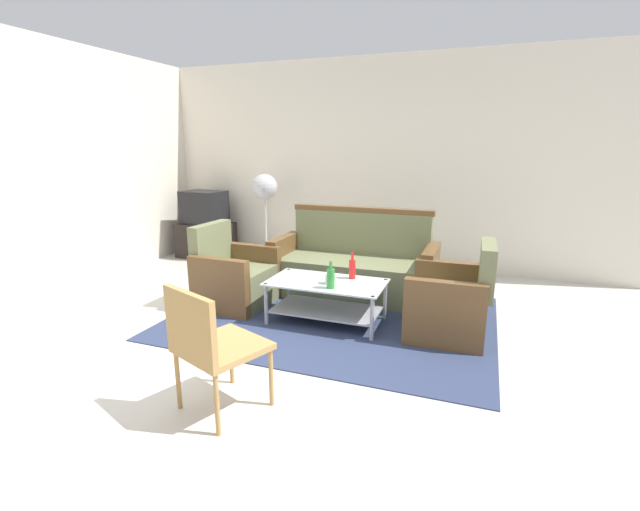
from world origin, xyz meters
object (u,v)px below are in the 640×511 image
Objects in this scene: tv_stand at (206,240)px; cup at (329,278)px; television at (204,207)px; armchair_right at (451,304)px; pedestal_fan at (265,192)px; bottle_green at (331,278)px; couch at (354,268)px; bottle_red at (352,269)px; armchair_left at (234,279)px; wicker_chair at (210,341)px; coffee_table at (326,295)px.

cup is at bearing -35.17° from tv_stand.
cup is 0.16× the size of television.
armchair_right is 0.67× the size of pedestal_fan.
television is (-2.68, 1.97, 0.25)m from bottle_green.
armchair_right reaches higher than cup.
bottle_green is 3.34m from television.
couch reaches higher than bottle_red.
armchair_left and armchair_right have the same top height.
couch is 0.93m from cup.
bottle_green is 1.50m from wicker_chair.
television is at bearing 143.65° from bottle_green.
armchair_left is 1.30m from bottle_red.
armchair_right is at bearing 91.96° from armchair_left.
bottle_green is at bearing 149.11° from television.
television is at bearing 145.11° from coffee_table.
coffee_table is 1.38× the size of tv_stand.
pedestal_fan is (-1.69, 2.02, 0.51)m from bottle_green.
television is 4.21m from wicker_chair.
armchair_left is 1.33× the size of television.
bottle_red is at bearing -43.10° from pedestal_fan.
bottle_red is 3.23m from tv_stand.
wicker_chair is at bearing -97.76° from cup.
cup is at bearing 150.26° from television.
wicker_chair is at bearing 29.21° from armchair_left.
armchair_right is 1.06× the size of tv_stand.
coffee_table is 0.87× the size of pedestal_fan.
tv_stand is at bearing -135.97° from armchair_left.
couch is 1.64× the size of coffee_table.
pedestal_fan is at bearing 130.64° from cup.
couch is at bearing 88.49° from coffee_table.
pedestal_fan reaches higher than wicker_chair.
cup is 1.61m from wicker_chair.
couch is 2.82× the size of television.
bottle_red is (0.18, -0.69, 0.19)m from couch.
couch reaches higher than tv_stand.
tv_stand is at bearing -177.12° from pedestal_fan.
bottle_green reaches higher than tv_stand.
couch is 2.80m from television.
armchair_right is 1.33× the size of television.
pedestal_fan is 3.81m from wicker_chair.
armchair_right is 1.09m from bottle_green.
bottle_green is at bearing -105.56° from bottle_red.
coffee_table is 11.00× the size of cup.
armchair_left is at bearing 137.36° from television.
pedestal_fan is at bearing -161.54° from armchair_left.
wicker_chair reaches higher than bottle_red.
couch is 6.97× the size of bottle_red.
armchair_right reaches higher than bottle_red.
armchair_left is at bearing -177.76° from bottle_red.
television is at bearing 64.79° from armchair_right.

